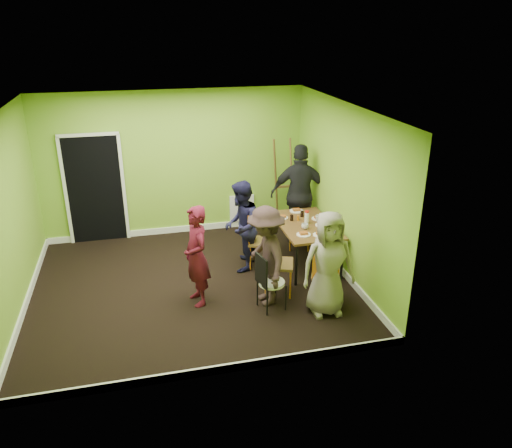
{
  "coord_description": "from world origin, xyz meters",
  "views": [
    {
      "loc": [
        -0.7,
        -7.08,
        3.97
      ],
      "look_at": [
        1.05,
        0.0,
        0.96
      ],
      "focal_mm": 35.0,
      "sensor_mm": 36.0,
      "label": 1
    }
  ],
  "objects_px": {
    "person_left_near": "(266,256)",
    "blue_bottle": "(326,227)",
    "person_back_end": "(301,195)",
    "person_front_end": "(328,264)",
    "chair_left_near": "(273,258)",
    "person_standing": "(197,256)",
    "chair_back_end": "(300,209)",
    "chair_left_far": "(257,236)",
    "orange_bottle": "(298,218)",
    "chair_bentwood": "(268,279)",
    "dining_table": "(306,227)",
    "chair_front_end": "(326,271)",
    "easel": "(289,184)",
    "person_left_far": "(241,226)",
    "thermos": "(307,218)"
  },
  "relations": [
    {
      "from": "person_left_near",
      "to": "blue_bottle",
      "type": "bearing_deg",
      "value": 113.63
    },
    {
      "from": "person_back_end",
      "to": "person_front_end",
      "type": "height_order",
      "value": "person_back_end"
    },
    {
      "from": "chair_left_near",
      "to": "person_standing",
      "type": "xyz_separation_m",
      "value": [
        -1.17,
        -0.02,
        0.17
      ]
    },
    {
      "from": "chair_back_end",
      "to": "chair_left_far",
      "type": "bearing_deg",
      "value": 53.45
    },
    {
      "from": "person_standing",
      "to": "person_back_end",
      "type": "xyz_separation_m",
      "value": [
        2.18,
        1.74,
        0.18
      ]
    },
    {
      "from": "chair_left_far",
      "to": "orange_bottle",
      "type": "bearing_deg",
      "value": 119.47
    },
    {
      "from": "chair_left_far",
      "to": "chair_bentwood",
      "type": "relative_size",
      "value": 1.15
    },
    {
      "from": "blue_bottle",
      "to": "person_left_near",
      "type": "distance_m",
      "value": 1.36
    },
    {
      "from": "dining_table",
      "to": "blue_bottle",
      "type": "relative_size",
      "value": 8.4
    },
    {
      "from": "chair_front_end",
      "to": "chair_left_near",
      "type": "bearing_deg",
      "value": 165.08
    },
    {
      "from": "person_left_near",
      "to": "person_standing",
      "type": "bearing_deg",
      "value": -109.15
    },
    {
      "from": "chair_left_near",
      "to": "chair_back_end",
      "type": "bearing_deg",
      "value": 167.35
    },
    {
      "from": "chair_left_far",
      "to": "chair_bentwood",
      "type": "bearing_deg",
      "value": 14.85
    },
    {
      "from": "dining_table",
      "to": "chair_left_near",
      "type": "xyz_separation_m",
      "value": [
        -0.81,
        -0.81,
        -0.1
      ]
    },
    {
      "from": "dining_table",
      "to": "blue_bottle",
      "type": "xyz_separation_m",
      "value": [
        0.2,
        -0.39,
        0.14
      ]
    },
    {
      "from": "easel",
      "to": "person_standing",
      "type": "xyz_separation_m",
      "value": [
        -2.17,
        -2.45,
        -0.17
      ]
    },
    {
      "from": "easel",
      "to": "person_standing",
      "type": "relative_size",
      "value": 1.23
    },
    {
      "from": "dining_table",
      "to": "person_back_end",
      "type": "xyz_separation_m",
      "value": [
        0.2,
        0.92,
        0.25
      ]
    },
    {
      "from": "person_standing",
      "to": "person_back_end",
      "type": "distance_m",
      "value": 2.79
    },
    {
      "from": "dining_table",
      "to": "chair_bentwood",
      "type": "bearing_deg",
      "value": -128.65
    },
    {
      "from": "person_left_far",
      "to": "person_front_end",
      "type": "bearing_deg",
      "value": 48.81
    },
    {
      "from": "chair_left_far",
      "to": "person_left_far",
      "type": "bearing_deg",
      "value": -70.0
    },
    {
      "from": "blue_bottle",
      "to": "person_standing",
      "type": "relative_size",
      "value": 0.12
    },
    {
      "from": "person_standing",
      "to": "chair_left_far",
      "type": "bearing_deg",
      "value": 116.49
    },
    {
      "from": "chair_front_end",
      "to": "person_back_end",
      "type": "height_order",
      "value": "person_back_end"
    },
    {
      "from": "chair_back_end",
      "to": "person_back_end",
      "type": "height_order",
      "value": "person_back_end"
    },
    {
      "from": "thermos",
      "to": "person_front_end",
      "type": "distance_m",
      "value": 1.58
    },
    {
      "from": "chair_front_end",
      "to": "orange_bottle",
      "type": "relative_size",
      "value": 11.42
    },
    {
      "from": "easel",
      "to": "person_back_end",
      "type": "xyz_separation_m",
      "value": [
        0.0,
        -0.7,
        0.01
      ]
    },
    {
      "from": "person_front_end",
      "to": "orange_bottle",
      "type": "bearing_deg",
      "value": 88.26
    },
    {
      "from": "chair_front_end",
      "to": "blue_bottle",
      "type": "relative_size",
      "value": 5.55
    },
    {
      "from": "dining_table",
      "to": "person_standing",
      "type": "bearing_deg",
      "value": -157.39
    },
    {
      "from": "blue_bottle",
      "to": "person_back_end",
      "type": "relative_size",
      "value": 0.09
    },
    {
      "from": "easel",
      "to": "person_back_end",
      "type": "relative_size",
      "value": 1.0
    },
    {
      "from": "orange_bottle",
      "to": "person_standing",
      "type": "bearing_deg",
      "value": -151.83
    },
    {
      "from": "chair_bentwood",
      "to": "dining_table",
      "type": "bearing_deg",
      "value": 128.35
    },
    {
      "from": "chair_left_far",
      "to": "easel",
      "type": "distance_m",
      "value": 1.88
    },
    {
      "from": "thermos",
      "to": "orange_bottle",
      "type": "distance_m",
      "value": 0.2
    },
    {
      "from": "person_standing",
      "to": "person_left_near",
      "type": "xyz_separation_m",
      "value": [
        0.99,
        -0.24,
        -0.0
      ]
    },
    {
      "from": "chair_left_near",
      "to": "person_left_near",
      "type": "height_order",
      "value": "person_left_near"
    },
    {
      "from": "dining_table",
      "to": "chair_back_end",
      "type": "relative_size",
      "value": 1.5
    },
    {
      "from": "chair_left_near",
      "to": "chair_front_end",
      "type": "relative_size",
      "value": 1.07
    },
    {
      "from": "person_left_far",
      "to": "person_back_end",
      "type": "relative_size",
      "value": 0.81
    },
    {
      "from": "orange_bottle",
      "to": "person_front_end",
      "type": "height_order",
      "value": "person_front_end"
    },
    {
      "from": "thermos",
      "to": "person_left_far",
      "type": "height_order",
      "value": "person_left_far"
    },
    {
      "from": "chair_left_far",
      "to": "person_left_far",
      "type": "xyz_separation_m",
      "value": [
        -0.27,
        0.01,
        0.2
      ]
    },
    {
      "from": "person_left_near",
      "to": "chair_front_end",
      "type": "bearing_deg",
      "value": 66.59
    },
    {
      "from": "dining_table",
      "to": "person_front_end",
      "type": "relative_size",
      "value": 0.96
    },
    {
      "from": "dining_table",
      "to": "person_standing",
      "type": "distance_m",
      "value": 2.14
    },
    {
      "from": "chair_back_end",
      "to": "easel",
      "type": "distance_m",
      "value": 0.84
    }
  ]
}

